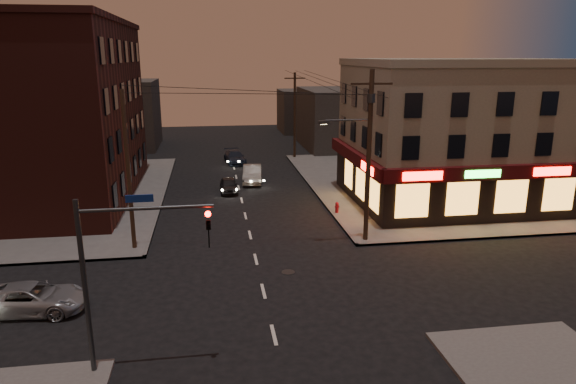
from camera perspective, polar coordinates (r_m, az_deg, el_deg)
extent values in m
plane|color=black|center=(24.94, -2.75, -10.95)|extent=(120.00, 120.00, 0.00)
cube|color=#514F4C|center=(47.26, 16.92, 1.08)|extent=(24.00, 28.00, 0.15)
cube|color=#514F4C|center=(45.54, -28.65, -0.65)|extent=(24.00, 28.00, 0.15)
cube|color=tan|center=(40.60, 18.19, 6.09)|extent=(15.00, 12.00, 10.00)
cube|color=tan|center=(40.19, 18.82, 13.49)|extent=(15.20, 12.20, 0.50)
cube|color=black|center=(36.14, 21.94, -0.63)|extent=(15.12, 0.25, 3.40)
cube|color=black|center=(38.48, 7.83, 1.23)|extent=(0.25, 12.12, 3.40)
cube|color=#400A0C|center=(35.48, 22.46, 2.04)|extent=(15.60, 0.50, 0.90)
cube|color=#400A0C|center=(38.02, 7.49, 3.86)|extent=(0.50, 12.60, 0.90)
cube|color=#FF140C|center=(32.83, 14.74, 1.72)|extent=(2.60, 0.06, 0.55)
cube|color=#FF140C|center=(37.19, 27.31, 2.05)|extent=(2.60, 0.06, 0.55)
cube|color=#26FF3F|center=(34.60, 20.84, 1.89)|extent=(2.40, 0.06, 0.50)
cube|color=#FF140C|center=(34.38, 8.79, 2.63)|extent=(0.06, 2.60, 0.55)
cube|color=#FFA238|center=(35.69, 21.24, -0.59)|extent=(12.40, 0.08, 2.20)
cube|color=#FFA238|center=(37.49, 8.04, 1.02)|extent=(0.08, 8.40, 2.20)
cube|color=#421A15|center=(43.32, -25.36, 7.92)|extent=(12.00, 20.00, 13.00)
cube|color=#3F3D3A|center=(62.90, 6.39, 8.13)|extent=(10.00, 12.00, 7.00)
cube|color=#3F3D3A|center=(65.58, -18.28, 8.19)|extent=(9.00, 10.00, 8.00)
cube|color=#3F3D3A|center=(76.08, 2.17, 9.00)|extent=(8.00, 8.00, 6.00)
cylinder|color=#382619|center=(30.09, 8.95, 3.78)|extent=(0.28, 0.28, 10.00)
cube|color=#382619|center=(29.57, 9.29, 11.79)|extent=(2.40, 0.12, 0.12)
cylinder|color=#333538|center=(29.63, 9.22, 10.24)|extent=(0.44, 0.44, 0.50)
cylinder|color=#333538|center=(29.38, 6.68, 7.94)|extent=(2.60, 0.10, 0.10)
cube|color=#333538|center=(29.05, 3.99, 7.73)|extent=(0.60, 0.25, 0.18)
cube|color=#FFD88C|center=(29.07, 3.98, 7.53)|extent=(0.35, 0.15, 0.04)
cylinder|color=#382619|center=(55.42, 0.75, 8.50)|extent=(0.26, 0.26, 9.00)
cylinder|color=#382619|center=(29.85, -17.32, 2.21)|extent=(0.24, 0.24, 9.00)
cylinder|color=#333538|center=(18.92, -21.59, -10.15)|extent=(0.18, 0.18, 6.40)
cylinder|color=#333538|center=(17.56, -15.47, -1.77)|extent=(4.40, 0.12, 0.12)
imported|color=black|center=(17.57, -8.86, -3.09)|extent=(0.16, 0.20, 1.00)
sphere|color=#FF0C05|center=(17.38, -8.89, -2.43)|extent=(0.20, 0.20, 0.20)
cube|color=navy|center=(17.49, -16.19, -0.70)|extent=(0.90, 0.05, 0.25)
imported|color=gray|center=(25.40, -26.57, -10.52)|extent=(4.79, 2.51, 1.29)
imported|color=black|center=(42.24, -6.61, 0.76)|extent=(1.44, 3.52, 1.19)
imported|color=gray|center=(45.40, -3.99, 2.02)|extent=(2.05, 4.69, 1.50)
imported|color=#182030|center=(53.60, -5.92, 3.87)|extent=(2.37, 4.68, 1.30)
cylinder|color=maroon|center=(36.28, 5.45, -1.82)|extent=(0.27, 0.27, 0.61)
sphere|color=maroon|center=(36.19, 5.47, -1.31)|extent=(0.25, 0.25, 0.25)
cylinder|color=maroon|center=(36.25, 5.46, -1.63)|extent=(0.35, 0.19, 0.12)
cylinder|color=maroon|center=(36.25, 5.46, -1.63)|extent=(0.19, 0.35, 0.12)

